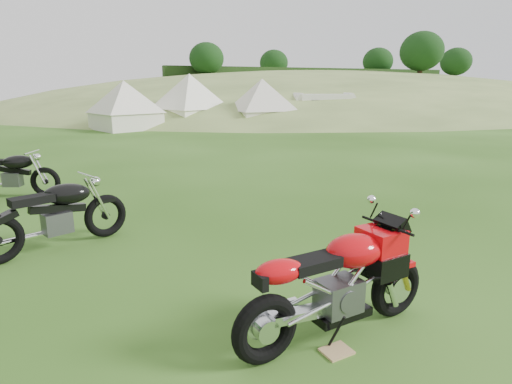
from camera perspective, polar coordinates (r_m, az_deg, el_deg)
name	(u,v)px	position (r m, az deg, el deg)	size (l,w,h in m)	color
ground	(276,258)	(6.20, 2.68, -8.82)	(120.00, 120.00, 0.00)	#22460F
hillside	(317,106)	(52.39, 8.10, 11.35)	(80.00, 64.00, 8.00)	#5F773C
hedgerow	(317,106)	(52.39, 8.10, 11.35)	(36.00, 1.20, 8.60)	black
sport_motorcycle	(338,275)	(4.23, 10.87, -10.87)	(2.16, 0.54, 1.30)	red
plywood_board	(337,351)	(4.30, 10.70, -20.13)	(0.27, 0.22, 0.02)	tan
vintage_moto_b	(54,213)	(6.99, -25.28, -2.53)	(2.18, 0.51, 1.15)	black
vintage_moto_c	(11,173)	(10.81, -29.90, 2.24)	(2.06, 0.48, 1.08)	black
tent_left	(125,105)	(24.98, -17.05, 11.00)	(3.04, 3.04, 2.63)	silver
tent_mid	(190,101)	(26.88, -8.79, 11.89)	(3.33, 3.33, 2.88)	white
tent_right	(262,103)	(25.75, 0.80, 11.76)	(3.12, 3.12, 2.71)	silver
caravan	(322,108)	(28.05, 8.85, 10.95)	(4.02, 1.80, 1.88)	silver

